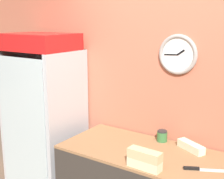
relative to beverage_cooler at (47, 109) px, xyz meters
The scene contains 7 objects.
wall_back 1.50m from the beverage_cooler, 12.67° to the left, with size 5.20×0.10×2.70m.
beverage_cooler is the anchor object (origin of this frame).
sandwich_stack_bottom 1.55m from the beverage_cooler, 15.05° to the right, with size 0.28×0.11×0.08m.
sandwich_stack_middle 1.55m from the beverage_cooler, 15.05° to the right, with size 0.28×0.11×0.08m.
sandwich_flat_left 1.69m from the beverage_cooler, ahead, with size 0.29×0.21×0.07m.
chefs_knife 1.89m from the beverage_cooler, ahead, with size 0.35×0.20×0.02m.
condiment_jar 1.39m from the beverage_cooler, ahead, with size 0.10×0.10×0.11m.
Camera 1 is at (1.12, -1.44, 2.08)m, focal length 50.00 mm.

